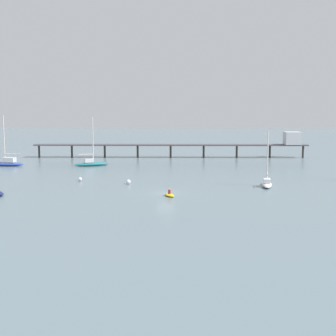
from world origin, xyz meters
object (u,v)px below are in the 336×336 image
object	(u,v)px
pier	(218,143)
dinghy_yellow	(169,195)
sailboat_teal	(91,163)
mooring_buoy_near	(80,179)
sailboat_white	(267,183)
mooring_buoy_far	(128,182)
sailboat_blue	(7,162)

from	to	relation	value
pier	dinghy_yellow	distance (m)	52.22
sailboat_teal	mooring_buoy_near	size ratio (longest dim) A/B	15.29
dinghy_yellow	sailboat_white	bearing A→B (deg)	29.43
mooring_buoy_near	mooring_buoy_far	xyz separation A→B (m)	(8.55, -2.92, 0.04)
sailboat_white	mooring_buoy_far	bearing A→B (deg)	175.59
pier	sailboat_blue	size ratio (longest dim) A/B	6.25
pier	sailboat_white	world-z (taller)	sailboat_white
sailboat_blue	sailboat_teal	xyz separation A→B (m)	(17.93, 0.17, -0.04)
sailboat_white	dinghy_yellow	distance (m)	17.66
sailboat_white	sailboat_teal	size ratio (longest dim) A/B	0.84
sailboat_teal	dinghy_yellow	distance (m)	37.98
sailboat_blue	mooring_buoy_far	world-z (taller)	sailboat_blue
mooring_buoy_far	sailboat_blue	bearing A→B (deg)	140.50
pier	sailboat_teal	bearing A→B (deg)	-148.97
sailboat_blue	mooring_buoy_near	xyz separation A→B (m)	(19.70, -20.36, -0.40)
sailboat_white	dinghy_yellow	xyz separation A→B (m)	(-15.38, -8.68, -0.40)
sailboat_white	mooring_buoy_near	bearing A→B (deg)	171.44
pier	mooring_buoy_far	distance (m)	44.46
pier	mooring_buoy_far	bearing A→B (deg)	-114.00
pier	mooring_buoy_near	bearing A→B (deg)	-125.27
pier	mooring_buoy_far	world-z (taller)	pier
sailboat_white	sailboat_teal	distance (m)	41.18
dinghy_yellow	mooring_buoy_near	world-z (taller)	dinghy_yellow
sailboat_teal	dinghy_yellow	world-z (taller)	sailboat_teal
sailboat_blue	dinghy_yellow	bearing A→B (deg)	-43.77
sailboat_white	dinghy_yellow	size ratio (longest dim) A/B	3.34
mooring_buoy_far	dinghy_yellow	bearing A→B (deg)	-56.39
sailboat_blue	sailboat_teal	world-z (taller)	sailboat_blue
sailboat_teal	mooring_buoy_far	distance (m)	25.62
pier	dinghy_yellow	xyz separation A→B (m)	(-11.13, -50.90, -3.48)
sailboat_blue	pier	bearing A→B (deg)	20.41
pier	sailboat_blue	distance (m)	49.47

